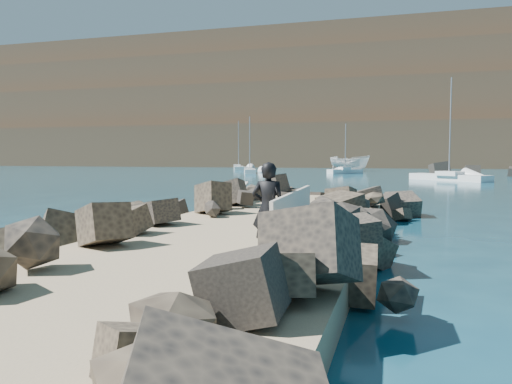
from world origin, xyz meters
TOP-DOWN VIEW (x-y plane):
  - ground at (0.00, 0.00)m, footprint 800.00×800.00m
  - jetty at (0.00, -2.00)m, footprint 6.00×26.00m
  - riprap_left at (-2.90, -1.50)m, footprint 2.60×22.00m
  - riprap_right at (2.90, -1.50)m, footprint 2.60×22.00m
  - headland at (10.00, 160.00)m, footprint 360.00×140.00m
  - surfboard_resting at (-2.51, 4.71)m, footprint 0.72×2.24m
  - boat_imported at (-4.54, 70.81)m, footprint 7.12×3.64m
  - surfer_with_board at (1.44, -4.91)m, footprint 0.92×2.18m
  - sailboat_c at (8.43, 39.96)m, footprint 7.65×7.63m
  - sailboat_e at (-24.70, 72.41)m, footprint 4.09×7.63m
  - sailboat_b at (-3.83, 57.24)m, footprint 4.71×5.34m
  - sailboat_a at (-17.16, 54.63)m, footprint 3.61×6.97m
  - headland_buildings at (16.81, 152.19)m, footprint 137.50×30.50m

SIDE VIEW (x-z plane):
  - ground at x=0.00m, z-range 0.00..0.00m
  - jetty at x=0.00m, z-range 0.00..0.60m
  - sailboat_c at x=8.43m, z-range -4.90..5.59m
  - sailboat_e at x=-24.70m, z-range -4.16..4.85m
  - sailboat_a at x=-17.16m, z-range -3.79..4.49m
  - sailboat_b at x=-3.83m, z-range -3.25..3.94m
  - riprap_left at x=-2.90m, z-range 0.00..1.00m
  - riprap_right at x=2.90m, z-range 0.00..1.00m
  - surfboard_resting at x=-2.51m, z-range 1.00..1.07m
  - boat_imported at x=-4.54m, z-range 0.00..2.62m
  - surfer_with_board at x=1.44m, z-range 0.61..2.37m
  - headland at x=10.00m, z-range 0.00..32.00m
  - headland_buildings at x=16.81m, z-range 31.47..36.47m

